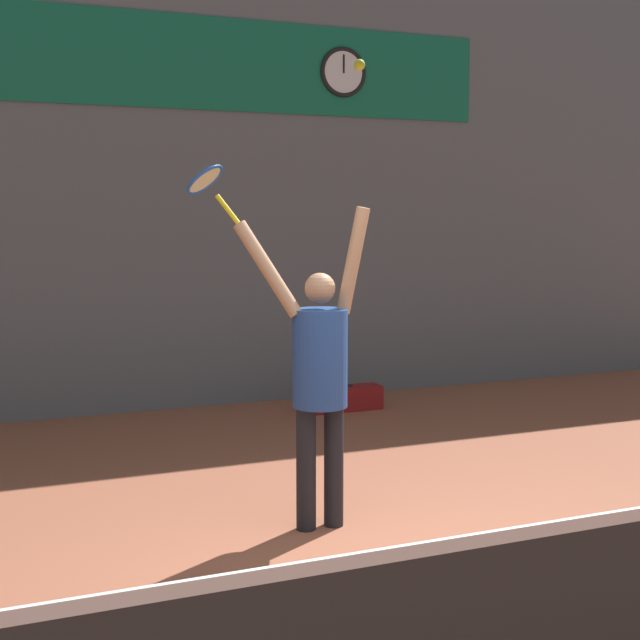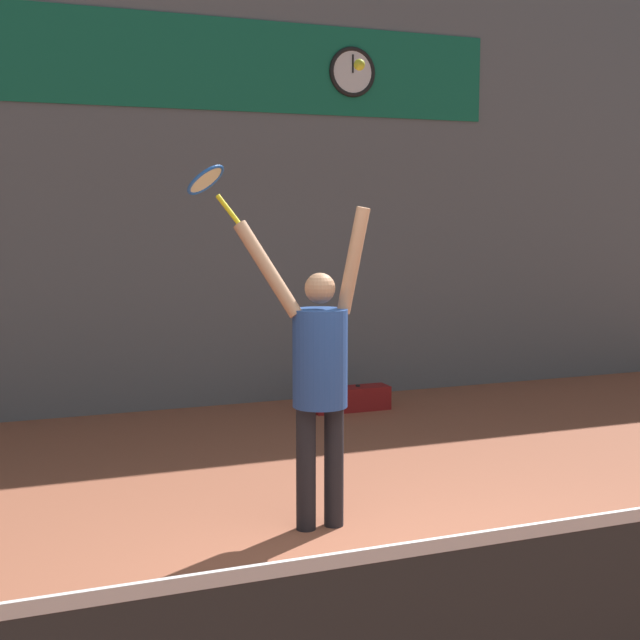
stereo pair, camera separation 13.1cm
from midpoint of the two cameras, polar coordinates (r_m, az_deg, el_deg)
name	(u,v)px [view 2 (the right image)]	position (r m, az deg, el deg)	size (l,w,h in m)	color
ground_plane	(438,601)	(5.07, 8.36, -17.40)	(18.00, 18.00, 0.00)	#9E563D
back_wall	(197,174)	(9.61, -7.48, 9.27)	(18.00, 0.10, 5.00)	slate
sponsor_banner	(197,62)	(9.67, -7.50, 16.03)	(6.76, 0.02, 0.96)	#146B4C
scoreboard_clock	(352,72)	(10.22, 2.47, 15.58)	(0.55, 0.05, 0.55)	white
court_net	(619,625)	(3.82, 19.59, -17.92)	(7.48, 0.07, 1.06)	#333333
tennis_player	(319,369)	(5.81, 0.60, -3.18)	(0.85, 0.49, 2.12)	black
tennis_racket	(208,183)	(5.90, -6.54, 8.70)	(0.38, 0.37, 0.40)	yellow
tennis_ball	(359,65)	(5.78, 3.21, 16.00)	(0.07, 0.07, 0.07)	#CCDB2D
water_bottle	(358,399)	(9.54, 2.83, -5.05)	(0.09, 0.09, 0.27)	#262628
equipment_bag	(351,399)	(9.49, 2.38, -5.06)	(0.83, 0.25, 0.25)	maroon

